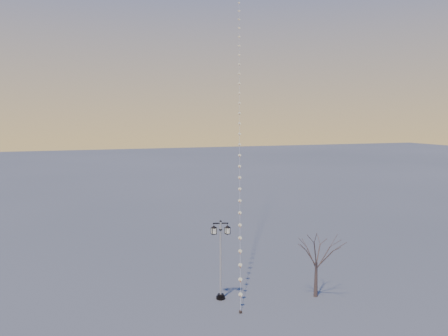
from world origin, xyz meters
name	(u,v)px	position (x,y,z in m)	size (l,w,h in m)	color
ground	(242,308)	(0.00, 0.00, 0.00)	(300.00, 300.00, 0.00)	#5B5C5C
street_lamp	(221,256)	(-0.82, 1.84, 3.03)	(1.36, 0.71, 5.48)	black
bare_tree	(317,253)	(5.51, 0.08, 3.13)	(2.71, 2.71, 4.50)	brown
kite_train	(239,69)	(5.42, 14.70, 17.00)	(12.06, 31.21, 34.25)	#36281D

